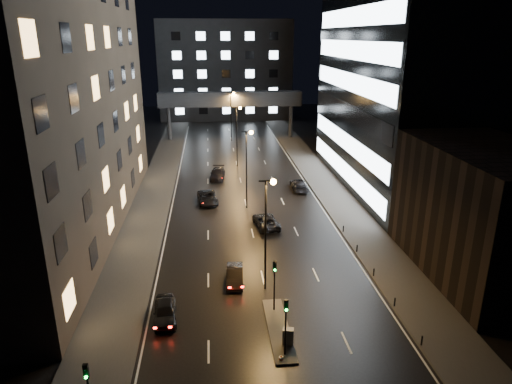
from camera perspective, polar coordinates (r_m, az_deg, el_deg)
ground at (r=70.41m, az=-1.95°, el=1.48°), size 160.00×160.00×0.00m
sidewalk_left at (r=66.00m, az=-12.54°, el=-0.12°), size 5.00×110.00×0.15m
sidewalk_right at (r=67.63m, az=8.97°, el=0.58°), size 5.00×110.00×0.15m
building_left at (r=54.15m, az=-26.43°, el=15.87°), size 15.00×48.00×40.00m
building_right_low at (r=46.04m, az=26.62°, el=-2.36°), size 10.00×18.00×12.00m
building_right_glass at (r=69.51m, az=20.37°, el=18.99°), size 20.00×36.00×45.00m
building_far at (r=125.38m, az=-3.89°, el=14.99°), size 34.00×14.00×25.00m
skybridge at (r=97.94m, az=-3.23°, el=11.44°), size 30.00×3.00×10.00m
median_island at (r=36.17m, az=2.83°, el=-16.73°), size 1.60×8.00×0.15m
traffic_signal_near at (r=36.62m, az=2.33°, el=-10.62°), size 0.28×0.34×4.40m
traffic_signal_far at (r=32.01m, az=3.74°, el=-15.46°), size 0.28×0.34×4.40m
bollard_row at (r=42.00m, az=15.65°, el=-11.36°), size 0.12×25.12×0.90m
streetlight_near at (r=38.22m, az=1.46°, el=-3.60°), size 1.45×0.50×10.15m
streetlight_mid_a at (r=57.11m, az=-1.04°, el=4.10°), size 1.45×0.50×10.15m
streetlight_mid_b at (r=76.56m, az=-2.30°, el=7.93°), size 1.45×0.50×10.15m
streetlight_far at (r=96.24m, az=-3.06°, el=10.20°), size 1.45×0.50×10.15m
car_away_a at (r=37.55m, az=-11.31°, el=-14.40°), size 2.10×4.47×1.48m
car_away_b at (r=41.80m, az=-2.68°, el=-10.37°), size 1.73×4.30×1.39m
car_away_c at (r=61.00m, az=-6.08°, el=-0.70°), size 2.99×5.51×1.47m
car_away_d at (r=71.26m, az=-4.84°, el=2.29°), size 2.65×5.46×1.53m
car_toward_a at (r=53.13m, az=1.27°, el=-3.64°), size 3.07×5.50×1.46m
car_toward_b at (r=66.15m, az=5.37°, el=0.94°), size 2.30×5.32×1.52m
utility_cabinet at (r=34.34m, az=4.02°, el=-17.54°), size 0.88×0.67×1.23m
cone_b at (r=33.29m, az=3.16°, el=-20.02°), size 0.52×0.52×0.49m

